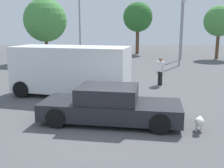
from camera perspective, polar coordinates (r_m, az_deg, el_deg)
The scene contains 11 objects.
ground_plane at distance 9.06m, azimuth -1.58°, elevation -8.59°, with size 80.00×80.00×0.00m, color #515154.
sedan_foreground at distance 9.12m, azimuth -0.47°, elevation -4.61°, with size 4.88×2.34×1.25m.
dog at distance 8.86m, azimuth 18.02°, elevation -7.61°, with size 0.40×0.65×0.48m.
van_white at distance 12.74m, azimuth -8.65°, elevation 3.12°, with size 5.67×3.25×2.30m.
pedestrian at distance 15.08m, azimuth 10.23°, elevation 3.15°, with size 0.42×0.49×1.54m.
light_post_near at distance 22.94m, azimuth 14.54°, elevation 13.79°, with size 0.44×0.44×5.86m.
light_post_mid at distance 24.41m, azimuth -6.91°, elevation 14.73°, with size 0.44×0.44×6.43m.
light_post_far at distance 27.41m, azimuth 14.80°, elevation 13.44°, with size 0.44×0.44×5.87m.
tree_back_left at distance 29.09m, azimuth 21.81°, elevation 12.28°, with size 3.00×3.00×5.25m.
tree_back_center at distance 32.22m, azimuth 5.50°, elevation 13.91°, with size 3.41×3.41×6.00m.
tree_far_right at distance 25.54m, azimuth -13.97°, elevation 12.97°, with size 3.85×3.85×5.68m.
Camera 1 is at (0.45, -8.46, 3.20)m, focal length 43.10 mm.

